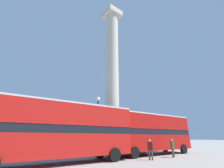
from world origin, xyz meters
The scene contains 8 objects.
ground_plane centered at (0.00, 0.00, 0.00)m, with size 200.00×200.00×0.00m, color gray.
monument_column centered at (0.00, 0.00, 8.10)m, with size 5.63×5.63×22.65m.
bus_a centered at (-7.73, -4.01, 2.38)m, with size 11.27×3.35×4.31m.
bus_b centered at (2.47, -4.10, 2.34)m, with size 10.99×3.43×4.23m.
equestrian_statue centered at (9.41, 4.03, 1.74)m, with size 3.05×2.33×5.88m.
street_lamp centered at (-3.24, -1.70, 3.50)m, with size 0.44×0.44×6.04m.
pedestrian_near_lamp centered at (-0.96, -6.62, 0.89)m, with size 0.39×0.44×1.62m.
pedestrian_by_plinth centered at (2.11, -6.78, 0.90)m, with size 0.45×0.23×1.64m.
Camera 1 is at (-11.89, -15.60, 1.82)m, focal length 24.00 mm.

